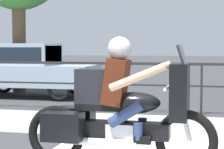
# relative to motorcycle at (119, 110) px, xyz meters

# --- Properties ---
(sidewalk_band) EXTENTS (44.00, 2.40, 0.01)m
(sidewalk_band) POSITION_rel_motorcycle_xyz_m (0.85, 2.88, -0.71)
(sidewalk_band) COLOR #A8A59E
(sidewalk_band) RESTS_ON ground
(fence_railing) EXTENTS (36.00, 0.05, 1.13)m
(fence_railing) POSITION_rel_motorcycle_xyz_m (0.85, 4.43, 0.17)
(fence_railing) COLOR #232326
(fence_railing) RESTS_ON ground
(motorcycle) EXTENTS (2.38, 0.76, 1.61)m
(motorcycle) POSITION_rel_motorcycle_xyz_m (0.00, 0.00, 0.00)
(motorcycle) COLOR black
(motorcycle) RESTS_ON ground
(parked_car) EXTENTS (3.91, 1.65, 1.56)m
(parked_car) POSITION_rel_motorcycle_xyz_m (-4.25, 6.60, 0.17)
(parked_car) COLOR #9EB2C6
(parked_car) RESTS_ON ground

